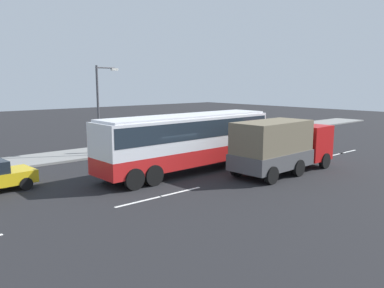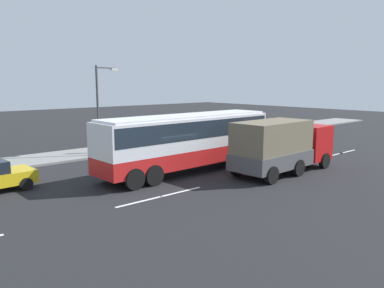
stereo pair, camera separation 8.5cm
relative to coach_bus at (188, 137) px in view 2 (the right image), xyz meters
The scene contains 8 objects.
ground_plane 2.69m from the coach_bus, behind, with size 120.00×120.00×0.00m, color black.
sidewalk_curb 9.61m from the coach_bus, 100.12° to the left, with size 80.00×4.00×0.15m, color gray.
lane_centreline 3.84m from the coach_bus, 106.77° to the right, with size 34.40×0.16×0.01m.
coach_bus is the anchor object (origin of this frame).
cargo_truck 5.58m from the coach_bus, 43.57° to the right, with size 7.44×2.84×3.13m.
pedestrian_near_curb 8.50m from the coach_bus, 86.48° to the left, with size 0.32×0.32×1.57m.
pedestrian_at_crossing 9.07m from the coach_bus, 102.29° to the left, with size 0.32×0.32×1.64m.
street_lamp 8.04m from the coach_bus, 101.76° to the left, with size 1.74×0.24×6.33m.
Camera 2 is at (-12.98, -16.89, 5.28)m, focal length 35.82 mm.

